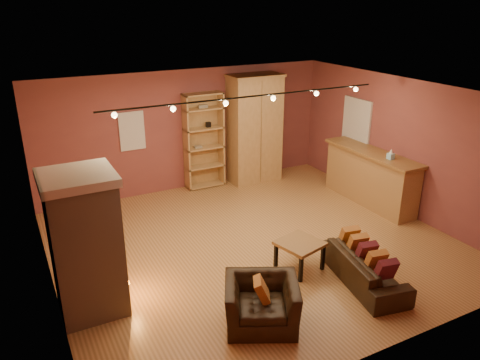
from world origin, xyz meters
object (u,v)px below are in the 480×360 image
armchair (262,296)px  bookcase (203,140)px  coffee_table (300,246)px  armoire (254,129)px  bar_counter (370,177)px  loveseat (365,262)px  fireplace (86,244)px

armchair → bookcase: bearing=101.8°
bookcase → coffee_table: (-0.09, -4.24, -0.73)m
armoire → bar_counter: bearing=-56.7°
bookcase → loveseat: size_ratio=1.26×
fireplace → armchair: 2.55m
fireplace → loveseat: 4.26m
loveseat → fireplace: bearing=82.7°
bar_counter → coffee_table: bar_counter is taller
armchair → coffee_table: size_ratio=1.48×
bar_counter → loveseat: size_ratio=1.38×
fireplace → armoire: armoire is taller
bookcase → armchair: 5.40m
bar_counter → coffee_table: 3.36m
armoire → bookcase: bearing=170.4°
loveseat → coffee_table: loveseat is taller
coffee_table → armoire: bearing=71.3°
bookcase → coffee_table: bearing=-91.3°
bookcase → bar_counter: size_ratio=0.91×
bookcase → armoire: bearing=-9.6°
fireplace → bookcase: bookcase is taller
loveseat → bookcase: bearing=17.9°
fireplace → armchair: fireplace is taller
armoire → bar_counter: armoire is taller
bar_counter → armchair: (-4.23, -2.54, -0.16)m
fireplace → bookcase: 5.04m
loveseat → armchair: (-1.97, -0.12, 0.08)m
armchair → bar_counter: bearing=57.6°
armoire → armchair: (-2.64, -4.96, -0.88)m
fireplace → armoire: bearing=37.1°
fireplace → coffee_table: bearing=-8.7°
loveseat → armoire: bearing=3.2°
armoire → loveseat: armoire is taller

